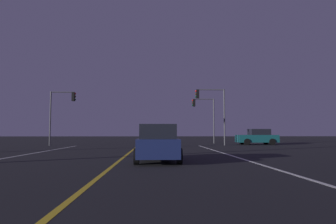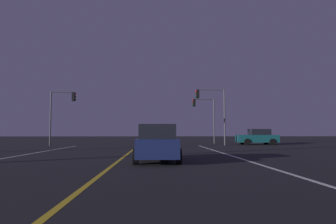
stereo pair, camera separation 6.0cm
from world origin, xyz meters
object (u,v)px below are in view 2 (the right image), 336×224
Objects in this scene: car_lead_same_lane at (157,144)px; traffic_light_far_right at (204,110)px; traffic_light_near_right at (211,104)px; traffic_light_near_left at (63,106)px; car_crossing_side at (258,137)px.

car_lead_same_lane is 0.79× the size of traffic_light_far_right.
traffic_light_far_right is (0.14, 5.50, -0.27)m from traffic_light_near_right.
car_crossing_side is at bearing 4.45° from traffic_light_near_left.
traffic_light_far_right is at bearing -91.46° from traffic_light_near_right.
traffic_light_far_right is (15.24, 5.50, -0.01)m from traffic_light_near_left.
car_crossing_side is 0.79× the size of traffic_light_far_right.
traffic_light_far_right reaches higher than car_lead_same_lane.
car_lead_same_lane is 22.91m from traffic_light_far_right.
traffic_light_far_right is (5.77, 21.95, 3.19)m from car_lead_same_lane.
car_lead_same_lane is at bearing 71.12° from traffic_light_near_right.
car_crossing_side is 7.26m from traffic_light_far_right.
traffic_light_near_right is at bearing 16.55° from car_crossing_side.
traffic_light_near_left is (-15.10, 0.00, -0.26)m from traffic_light_near_right.
car_crossing_side is at bearing -31.33° from car_lead_same_lane.
traffic_light_near_right is at bearing 88.54° from traffic_light_far_right.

